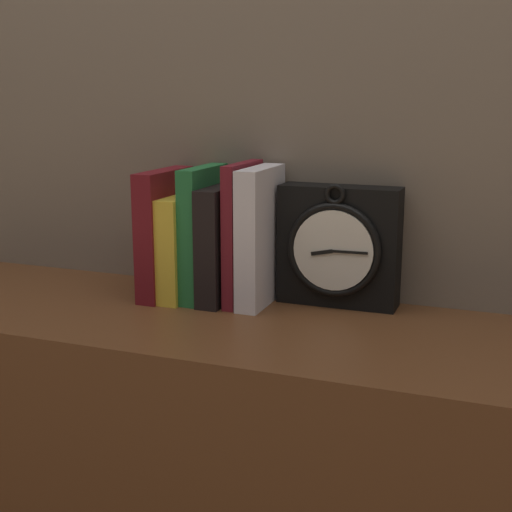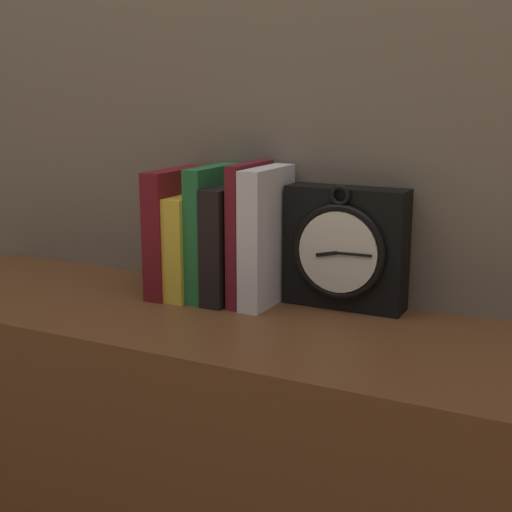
{
  "view_description": "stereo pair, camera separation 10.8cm",
  "coord_description": "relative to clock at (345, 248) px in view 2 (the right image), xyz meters",
  "views": [
    {
      "loc": [
        0.38,
        -0.98,
        1.25
      ],
      "look_at": [
        0.0,
        0.0,
        1.0
      ],
      "focal_mm": 50.0,
      "sensor_mm": 36.0,
      "label": 1
    },
    {
      "loc": [
        0.48,
        -0.94,
        1.25
      ],
      "look_at": [
        0.0,
        0.0,
        1.0
      ],
      "focal_mm": 50.0,
      "sensor_mm": 36.0,
      "label": 2
    }
  ],
  "objects": [
    {
      "name": "book_slot4_maroon",
      "position": [
        -0.16,
        -0.04,
        0.02
      ],
      "size": [
        0.02,
        0.14,
        0.24
      ],
      "color": "maroon",
      "rests_on": "bookshelf"
    },
    {
      "name": "book_slot5_white",
      "position": [
        -0.12,
        -0.04,
        0.01
      ],
      "size": [
        0.04,
        0.14,
        0.23
      ],
      "color": "white",
      "rests_on": "bookshelf"
    },
    {
      "name": "book_slot0_maroon",
      "position": [
        -0.3,
        -0.04,
        0.01
      ],
      "size": [
        0.04,
        0.16,
        0.22
      ],
      "color": "maroon",
      "rests_on": "bookshelf"
    },
    {
      "name": "book_slot2_green",
      "position": [
        -0.23,
        -0.04,
        0.01
      ],
      "size": [
        0.03,
        0.14,
        0.23
      ],
      "color": "#236F38",
      "rests_on": "bookshelf"
    },
    {
      "name": "wall_back",
      "position": [
        -0.09,
        0.07,
        0.3
      ],
      "size": [
        6.0,
        0.05,
        2.6
      ],
      "color": "#756656",
      "rests_on": "ground_plane"
    },
    {
      "name": "book_slot1_yellow",
      "position": [
        -0.26,
        -0.04,
        -0.01
      ],
      "size": [
        0.04,
        0.15,
        0.18
      ],
      "color": "yellow",
      "rests_on": "bookshelf"
    },
    {
      "name": "clock",
      "position": [
        0.0,
        0.0,
        0.0
      ],
      "size": [
        0.2,
        0.07,
        0.21
      ],
      "color": "black",
      "rests_on": "bookshelf"
    },
    {
      "name": "book_slot3_black",
      "position": [
        -0.19,
        -0.04,
        -0.0
      ],
      "size": [
        0.04,
        0.15,
        0.2
      ],
      "color": "black",
      "rests_on": "bookshelf"
    }
  ]
}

